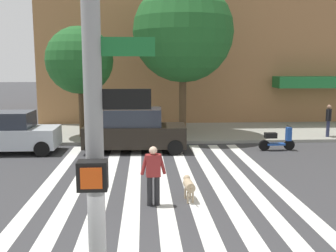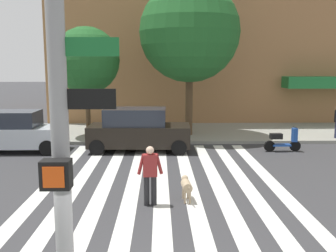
{
  "view_description": "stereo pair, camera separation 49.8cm",
  "coord_description": "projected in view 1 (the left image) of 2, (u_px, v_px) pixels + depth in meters",
  "views": [
    {
      "loc": [
        -0.41,
        -4.47,
        3.77
      ],
      "look_at": [
        0.36,
        7.77,
        1.86
      ],
      "focal_mm": 41.62,
      "sensor_mm": 36.0,
      "label": 1
    },
    {
      "loc": [
        0.09,
        -4.49,
        3.77
      ],
      "look_at": [
        0.36,
        7.77,
        1.86
      ],
      "focal_mm": 41.62,
      "sensor_mm": 36.0,
      "label": 2
    }
  ],
  "objects": [
    {
      "name": "parked_car_near_curb",
      "position": [
        4.0,
        133.0,
        16.84
      ],
      "size": [
        4.47,
        1.88,
        1.81
      ],
      "color": "#B1BAC2",
      "rests_on": "ground_plane"
    },
    {
      "name": "pedestrian_bystander",
      "position": [
        329.0,
        119.0,
        19.9
      ],
      "size": [
        0.45,
        0.64,
        1.64
      ],
      "color": "#282D4C",
      "rests_on": "sidewalk_far"
    },
    {
      "name": "pedestrian_dog_walker",
      "position": [
        153.0,
        172.0,
        10.47
      ],
      "size": [
        0.71,
        0.27,
        1.64
      ],
      "color": "black",
      "rests_on": "ground_plane"
    },
    {
      "name": "parked_car_behind_first",
      "position": [
        134.0,
        130.0,
        17.18
      ],
      "size": [
        4.51,
        2.06,
        1.91
      ],
      "color": "black",
      "rests_on": "ground_plane"
    },
    {
      "name": "ground_plane",
      "position": [
        158.0,
        190.0,
        11.88
      ],
      "size": [
        160.0,
        160.0,
        0.0
      ],
      "primitive_type": "plane",
      "color": "#353538"
    },
    {
      "name": "street_tree_nearest",
      "position": [
        80.0,
        60.0,
        19.41
      ],
      "size": [
        3.36,
        3.36,
        5.56
      ],
      "color": "#4C3823",
      "rests_on": "sidewalk_far"
    },
    {
      "name": "street_tree_middle",
      "position": [
        183.0,
        32.0,
        19.86
      ],
      "size": [
        5.15,
        5.15,
        7.89
      ],
      "color": "#4C3823",
      "rests_on": "sidewalk_far"
    },
    {
      "name": "traffic_light_pole",
      "position": [
        93.0,
        92.0,
        3.69
      ],
      "size": [
        0.74,
        0.46,
        5.8
      ],
      "color": "gray",
      "rests_on": "sidewalk_near"
    },
    {
      "name": "parked_scooter",
      "position": [
        277.0,
        140.0,
        17.38
      ],
      "size": [
        1.63,
        0.5,
        1.11
      ],
      "color": "black",
      "rests_on": "ground_plane"
    },
    {
      "name": "sidewalk_far",
      "position": [
        151.0,
        132.0,
        21.7
      ],
      "size": [
        80.0,
        6.0,
        0.15
      ],
      "primitive_type": "cube",
      "color": "gray",
      "rests_on": "ground_plane"
    },
    {
      "name": "crosswalk_stripes",
      "position": [
        163.0,
        190.0,
        11.89
      ],
      "size": [
        7.65,
        13.33,
        0.01
      ],
      "color": "silver",
      "rests_on": "ground_plane"
    },
    {
      "name": "dog_on_leash",
      "position": [
        189.0,
        185.0,
        10.94
      ],
      "size": [
        0.3,
        0.96,
        0.65
      ],
      "color": "tan",
      "rests_on": "ground_plane"
    }
  ]
}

